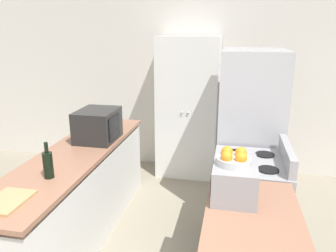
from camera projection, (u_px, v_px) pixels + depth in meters
The scene contains 10 objects.
wall_back at pixel (189, 80), 4.66m from camera, with size 7.00×0.06×2.60m.
counter_left at pixel (77, 197), 3.17m from camera, with size 0.60×2.42×0.89m.
pantry_cabinet at pixel (188, 108), 4.47m from camera, with size 0.82×0.52×1.91m.
stove at pixel (248, 206), 2.97m from camera, with size 0.66×0.72×1.05m.
refrigerator at pixel (249, 133), 3.59m from camera, with size 0.69×0.80×1.79m.
microwave at pixel (98, 125), 3.35m from camera, with size 0.38×0.46×0.32m.
wine_bottle at pixel (48, 164), 2.50m from camera, with size 0.08×0.08×0.29m.
toaster_oven at pixel (234, 180), 2.22m from camera, with size 0.30×0.42×0.24m.
fruit_bowl at pixel (234, 158), 2.16m from camera, with size 0.23×0.23×0.11m.
cutting_board at pixel (7, 201), 2.17m from camera, with size 0.24×0.33×0.02m.
Camera 1 is at (0.63, -1.30, 1.99)m, focal length 35.00 mm.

